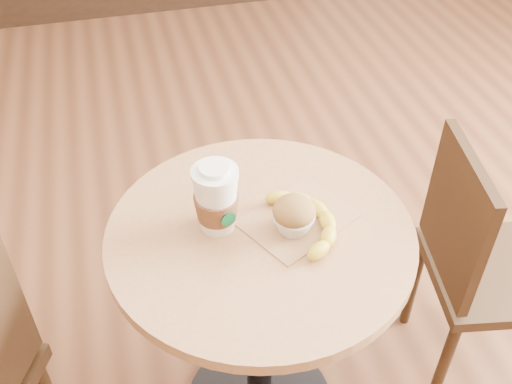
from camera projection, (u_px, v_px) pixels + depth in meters
The scene contains 6 objects.
cafe_table at pixel (260, 293), 1.48m from camera, with size 0.70×0.70×0.75m.
chair_right at pixel (479, 263), 1.66m from camera, with size 0.42×0.42×0.82m.
kraft_bag at pixel (298, 219), 1.36m from camera, with size 0.24×0.18×0.00m, color #A4774F.
coffee_cup at pixel (216, 201), 1.30m from camera, with size 0.10×0.10×0.17m.
muffin at pixel (294, 215), 1.31m from camera, with size 0.10×0.10×0.09m.
banana at pixel (308, 221), 1.33m from camera, with size 0.15×0.25×0.03m, color gold, non-canonical shape.
Camera 1 is at (-0.26, -0.92, 1.69)m, focal length 42.00 mm.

